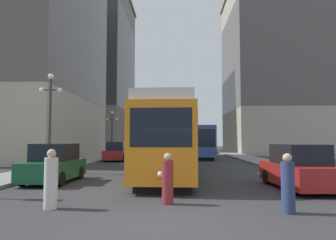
{
  "coord_description": "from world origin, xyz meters",
  "views": [
    {
      "loc": [
        0.44,
        -7.58,
        1.99
      ],
      "look_at": [
        0.05,
        6.11,
        2.87
      ],
      "focal_mm": 33.47,
      "sensor_mm": 36.0,
      "label": 1
    }
  ],
  "objects_px": {
    "streetcar": "(172,138)",
    "lamp_post_left_far": "(112,126)",
    "pedestrian_crossing_far": "(288,185)",
    "parked_car_left_near": "(130,149)",
    "parked_car_left_mid": "(54,164)",
    "lamp_post_left_near": "(50,107)",
    "pedestrian_on_sidewalk": "(51,181)",
    "pedestrian_crossing_near": "(168,180)",
    "transit_bus": "(199,141)",
    "parked_car_right_far": "(298,168)",
    "parked_car_left_far": "(117,152)"
  },
  "relations": [
    {
      "from": "parked_car_right_far",
      "to": "transit_bus",
      "type": "bearing_deg",
      "value": -86.16
    },
    {
      "from": "pedestrian_on_sidewalk",
      "to": "parked_car_left_far",
      "type": "bearing_deg",
      "value": 90.09
    },
    {
      "from": "pedestrian_crossing_near",
      "to": "pedestrian_on_sidewalk",
      "type": "height_order",
      "value": "pedestrian_on_sidewalk"
    },
    {
      "from": "transit_bus",
      "to": "pedestrian_crossing_near",
      "type": "relative_size",
      "value": 8.2
    },
    {
      "from": "pedestrian_crossing_far",
      "to": "pedestrian_crossing_near",
      "type": "bearing_deg",
      "value": -123.01
    },
    {
      "from": "parked_car_left_near",
      "to": "parked_car_right_far",
      "type": "bearing_deg",
      "value": -68.44
    },
    {
      "from": "parked_car_left_far",
      "to": "pedestrian_crossing_near",
      "type": "bearing_deg",
      "value": -74.32
    },
    {
      "from": "streetcar",
      "to": "parked_car_left_near",
      "type": "distance_m",
      "value": 21.61
    },
    {
      "from": "parked_car_left_mid",
      "to": "pedestrian_on_sidewalk",
      "type": "distance_m",
      "value": 6.09
    },
    {
      "from": "parked_car_right_far",
      "to": "pedestrian_on_sidewalk",
      "type": "height_order",
      "value": "parked_car_right_far"
    },
    {
      "from": "parked_car_left_near",
      "to": "lamp_post_left_near",
      "type": "distance_m",
      "value": 20.8
    },
    {
      "from": "transit_bus",
      "to": "parked_car_left_mid",
      "type": "xyz_separation_m",
      "value": [
        -8.41,
        -21.38,
        -1.1
      ]
    },
    {
      "from": "parked_car_left_near",
      "to": "lamp_post_left_far",
      "type": "relative_size",
      "value": 0.87
    },
    {
      "from": "transit_bus",
      "to": "parked_car_left_near",
      "type": "height_order",
      "value": "transit_bus"
    },
    {
      "from": "parked_car_left_near",
      "to": "parked_car_left_mid",
      "type": "relative_size",
      "value": 1.09
    },
    {
      "from": "streetcar",
      "to": "parked_car_right_far",
      "type": "relative_size",
      "value": 3.28
    },
    {
      "from": "pedestrian_on_sidewalk",
      "to": "parked_car_left_mid",
      "type": "bearing_deg",
      "value": 105.03
    },
    {
      "from": "pedestrian_crossing_near",
      "to": "pedestrian_on_sidewalk",
      "type": "xyz_separation_m",
      "value": [
        -3.39,
        -0.75,
        0.07
      ]
    },
    {
      "from": "parked_car_left_mid",
      "to": "parked_car_right_far",
      "type": "bearing_deg",
      "value": -8.68
    },
    {
      "from": "pedestrian_crossing_far",
      "to": "parked_car_left_far",
      "type": "bearing_deg",
      "value": -171.72
    },
    {
      "from": "transit_bus",
      "to": "pedestrian_crossing_far",
      "type": "relative_size",
      "value": 7.99
    },
    {
      "from": "parked_car_left_near",
      "to": "parked_car_left_far",
      "type": "bearing_deg",
      "value": -90.8
    },
    {
      "from": "streetcar",
      "to": "pedestrian_on_sidewalk",
      "type": "relative_size",
      "value": 8.69
    },
    {
      "from": "pedestrian_crossing_near",
      "to": "pedestrian_crossing_far",
      "type": "relative_size",
      "value": 0.97
    },
    {
      "from": "parked_car_right_far",
      "to": "parked_car_left_far",
      "type": "xyz_separation_m",
      "value": [
        -10.79,
        17.42,
        0.0
      ]
    },
    {
      "from": "parked_car_left_mid",
      "to": "lamp_post_left_near",
      "type": "distance_m",
      "value": 5.42
    },
    {
      "from": "parked_car_left_near",
      "to": "transit_bus",
      "type": "bearing_deg",
      "value": -20.79
    },
    {
      "from": "parked_car_right_far",
      "to": "parked_car_left_far",
      "type": "bearing_deg",
      "value": -60.26
    },
    {
      "from": "lamp_post_left_near",
      "to": "pedestrian_on_sidewalk",
      "type": "bearing_deg",
      "value": -67.25
    },
    {
      "from": "transit_bus",
      "to": "lamp_post_left_near",
      "type": "relative_size",
      "value": 2.2
    },
    {
      "from": "pedestrian_crossing_far",
      "to": "pedestrian_on_sidewalk",
      "type": "bearing_deg",
      "value": -107.3
    },
    {
      "from": "transit_bus",
      "to": "parked_car_right_far",
      "type": "relative_size",
      "value": 2.84
    },
    {
      "from": "parked_car_left_far",
      "to": "lamp_post_left_near",
      "type": "distance_m",
      "value": 12.23
    },
    {
      "from": "transit_bus",
      "to": "pedestrian_crossing_far",
      "type": "height_order",
      "value": "transit_bus"
    },
    {
      "from": "parked_car_right_far",
      "to": "lamp_post_left_near",
      "type": "bearing_deg",
      "value": -26.44
    },
    {
      "from": "pedestrian_on_sidewalk",
      "to": "pedestrian_crossing_near",
      "type": "bearing_deg",
      "value": 6.85
    },
    {
      "from": "streetcar",
      "to": "pedestrian_crossing_far",
      "type": "distance_m",
      "value": 10.32
    },
    {
      "from": "streetcar",
      "to": "lamp_post_left_far",
      "type": "height_order",
      "value": "lamp_post_left_far"
    },
    {
      "from": "lamp_post_left_far",
      "to": "transit_bus",
      "type": "bearing_deg",
      "value": -4.69
    },
    {
      "from": "streetcar",
      "to": "transit_bus",
      "type": "bearing_deg",
      "value": 83.15
    },
    {
      "from": "lamp_post_left_far",
      "to": "parked_car_left_near",
      "type": "bearing_deg",
      "value": 49.35
    },
    {
      "from": "transit_bus",
      "to": "lamp_post_left_near",
      "type": "height_order",
      "value": "lamp_post_left_near"
    },
    {
      "from": "transit_bus",
      "to": "lamp_post_left_far",
      "type": "relative_size",
      "value": 2.45
    },
    {
      "from": "parked_car_left_near",
      "to": "parked_car_left_mid",
      "type": "height_order",
      "value": "same"
    },
    {
      "from": "streetcar",
      "to": "lamp_post_left_near",
      "type": "height_order",
      "value": "lamp_post_left_near"
    },
    {
      "from": "streetcar",
      "to": "parked_car_right_far",
      "type": "distance_m",
      "value": 7.61
    },
    {
      "from": "pedestrian_on_sidewalk",
      "to": "lamp_post_left_near",
      "type": "height_order",
      "value": "lamp_post_left_near"
    },
    {
      "from": "parked_car_left_near",
      "to": "pedestrian_crossing_near",
      "type": "relative_size",
      "value": 2.93
    },
    {
      "from": "parked_car_left_near",
      "to": "pedestrian_crossing_far",
      "type": "relative_size",
      "value": 2.85
    },
    {
      "from": "transit_bus",
      "to": "parked_car_left_near",
      "type": "xyz_separation_m",
      "value": [
        -8.41,
        3.06,
        -1.1
      ]
    }
  ]
}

